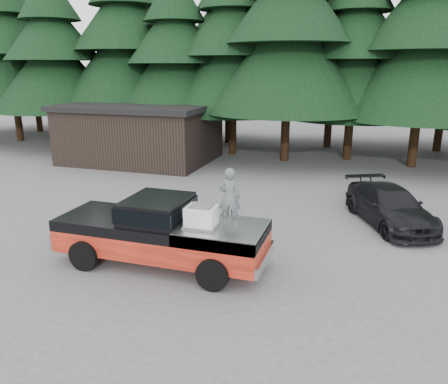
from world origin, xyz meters
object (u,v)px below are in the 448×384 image
(air_compressor, at_px, (201,217))
(man_on_bed, at_px, (230,197))
(utility_building, at_px, (141,132))
(pickup_truck, at_px, (162,242))
(parked_car, at_px, (390,206))

(air_compressor, xyz_separation_m, man_on_bed, (0.68, 0.28, 0.52))
(man_on_bed, distance_m, utility_building, 15.42)
(pickup_truck, distance_m, parked_car, 8.20)
(utility_building, bearing_deg, pickup_truck, -59.90)
(air_compressor, distance_m, man_on_bed, 0.90)
(utility_building, bearing_deg, air_compressor, -56.16)
(parked_car, distance_m, utility_building, 15.22)
(pickup_truck, relative_size, man_on_bed, 3.83)
(parked_car, bearing_deg, utility_building, 127.39)
(parked_car, bearing_deg, man_on_bed, -153.53)
(pickup_truck, bearing_deg, man_on_bed, 2.05)
(man_on_bed, bearing_deg, air_compressor, 11.44)
(air_compressor, height_order, man_on_bed, man_on_bed)
(pickup_truck, relative_size, parked_car, 1.32)
(man_on_bed, bearing_deg, utility_building, -64.81)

